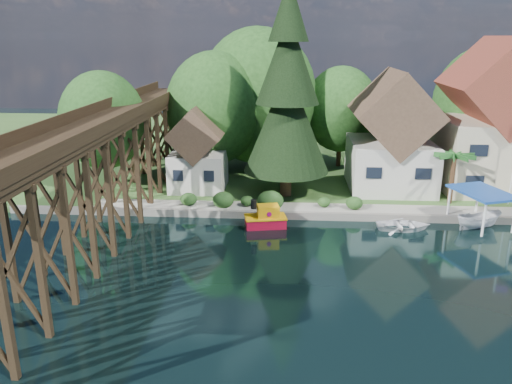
{
  "coord_description": "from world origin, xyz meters",
  "views": [
    {
      "loc": [
        -2.57,
        -30.49,
        14.36
      ],
      "look_at": [
        -5.0,
        6.0,
        2.89
      ],
      "focal_mm": 35.0,
      "sensor_mm": 36.0,
      "label": 1
    }
  ],
  "objects_px": {
    "house_center": "(491,126)",
    "palm_tree": "(455,157)",
    "house_left": "(392,140)",
    "conifer": "(287,96)",
    "trestle_bridge": "(110,161)",
    "boat_canopy": "(480,213)",
    "tugboat": "(266,218)",
    "boat_white_a": "(403,224)",
    "shed": "(198,154)"
  },
  "relations": [
    {
      "from": "house_center",
      "to": "boat_canopy",
      "type": "xyz_separation_m",
      "value": [
        -3.69,
        -9.62,
        -5.11
      ]
    },
    {
      "from": "trestle_bridge",
      "to": "boat_canopy",
      "type": "xyz_separation_m",
      "value": [
        28.31,
        1.7,
        -4.04
      ]
    },
    {
      "from": "house_left",
      "to": "tugboat",
      "type": "bearing_deg",
      "value": -138.78
    },
    {
      "from": "house_left",
      "to": "conifer",
      "type": "relative_size",
      "value": 0.59
    },
    {
      "from": "house_left",
      "to": "boat_canopy",
      "type": "xyz_separation_m",
      "value": [
        5.31,
        -9.12,
        -3.83
      ]
    },
    {
      "from": "shed",
      "to": "conifer",
      "type": "relative_size",
      "value": 0.42
    },
    {
      "from": "house_center",
      "to": "palm_tree",
      "type": "height_order",
      "value": "house_center"
    },
    {
      "from": "conifer",
      "to": "boat_canopy",
      "type": "distance_m",
      "value": 18.14
    },
    {
      "from": "house_left",
      "to": "house_center",
      "type": "xyz_separation_m",
      "value": [
        9.0,
        0.5,
        1.28
      ]
    },
    {
      "from": "house_center",
      "to": "palm_tree",
      "type": "bearing_deg",
      "value": -132.45
    },
    {
      "from": "shed",
      "to": "boat_canopy",
      "type": "bearing_deg",
      "value": -18.11
    },
    {
      "from": "trestle_bridge",
      "to": "boat_canopy",
      "type": "bearing_deg",
      "value": 3.45
    },
    {
      "from": "palm_tree",
      "to": "tugboat",
      "type": "height_order",
      "value": "palm_tree"
    },
    {
      "from": "trestle_bridge",
      "to": "tugboat",
      "type": "height_order",
      "value": "trestle_bridge"
    },
    {
      "from": "trestle_bridge",
      "to": "shed",
      "type": "distance_m",
      "value": 10.69
    },
    {
      "from": "palm_tree",
      "to": "boat_white_a",
      "type": "relative_size",
      "value": 1.14
    },
    {
      "from": "trestle_bridge",
      "to": "boat_canopy",
      "type": "height_order",
      "value": "trestle_bridge"
    },
    {
      "from": "tugboat",
      "to": "boat_canopy",
      "type": "distance_m",
      "value": 16.57
    },
    {
      "from": "conifer",
      "to": "boat_white_a",
      "type": "xyz_separation_m",
      "value": [
        9.2,
        -6.6,
        -9.0
      ]
    },
    {
      "from": "shed",
      "to": "house_center",
      "type": "bearing_deg",
      "value": 4.24
    },
    {
      "from": "trestle_bridge",
      "to": "shed",
      "type": "bearing_deg",
      "value": 61.81
    },
    {
      "from": "palm_tree",
      "to": "shed",
      "type": "bearing_deg",
      "value": 172.45
    },
    {
      "from": "conifer",
      "to": "tugboat",
      "type": "bearing_deg",
      "value": -102.35
    },
    {
      "from": "tugboat",
      "to": "boat_canopy",
      "type": "bearing_deg",
      "value": 2.47
    },
    {
      "from": "shed",
      "to": "palm_tree",
      "type": "height_order",
      "value": "shed"
    },
    {
      "from": "tugboat",
      "to": "boat_white_a",
      "type": "xyz_separation_m",
      "value": [
        10.67,
        0.13,
        -0.27
      ]
    },
    {
      "from": "tugboat",
      "to": "boat_canopy",
      "type": "height_order",
      "value": "boat_canopy"
    },
    {
      "from": "boat_canopy",
      "to": "conifer",
      "type": "bearing_deg",
      "value": 158.23
    },
    {
      "from": "trestle_bridge",
      "to": "house_left",
      "type": "height_order",
      "value": "house_left"
    },
    {
      "from": "shed",
      "to": "conifer",
      "type": "distance_m",
      "value": 10.09
    },
    {
      "from": "boat_canopy",
      "to": "house_center",
      "type": "bearing_deg",
      "value": 69.02
    },
    {
      "from": "house_left",
      "to": "palm_tree",
      "type": "relative_size",
      "value": 2.34
    },
    {
      "from": "house_left",
      "to": "palm_tree",
      "type": "height_order",
      "value": "house_left"
    },
    {
      "from": "house_center",
      "to": "boat_canopy",
      "type": "relative_size",
      "value": 2.51
    },
    {
      "from": "boat_canopy",
      "to": "tugboat",
      "type": "bearing_deg",
      "value": -177.53
    },
    {
      "from": "palm_tree",
      "to": "boat_white_a",
      "type": "bearing_deg",
      "value": -133.76
    },
    {
      "from": "trestle_bridge",
      "to": "house_left",
      "type": "xyz_separation_m",
      "value": [
        23.0,
        10.83,
        -0.21
      ]
    },
    {
      "from": "house_left",
      "to": "conifer",
      "type": "distance_m",
      "value": 11.1
    },
    {
      "from": "trestle_bridge",
      "to": "conifer",
      "type": "bearing_deg",
      "value": 30.25
    },
    {
      "from": "tugboat",
      "to": "boat_white_a",
      "type": "bearing_deg",
      "value": 0.69
    },
    {
      "from": "house_center",
      "to": "tugboat",
      "type": "height_order",
      "value": "house_center"
    },
    {
      "from": "palm_tree",
      "to": "boat_white_a",
      "type": "xyz_separation_m",
      "value": [
        -5.01,
        -5.23,
        -4.18
      ]
    },
    {
      "from": "shed",
      "to": "conifer",
      "type": "xyz_separation_m",
      "value": [
        8.24,
        -1.61,
        5.6
      ]
    },
    {
      "from": "boat_white_a",
      "to": "tugboat",
      "type": "bearing_deg",
      "value": 88.33
    },
    {
      "from": "trestle_bridge",
      "to": "shed",
      "type": "relative_size",
      "value": 5.63
    },
    {
      "from": "house_center",
      "to": "palm_tree",
      "type": "xyz_separation_m",
      "value": [
        -4.55,
        -4.98,
        -1.81
      ]
    },
    {
      "from": "house_left",
      "to": "conifer",
      "type": "xyz_separation_m",
      "value": [
        -9.76,
        -3.11,
        4.29
      ]
    },
    {
      "from": "house_center",
      "to": "trestle_bridge",
      "type": "bearing_deg",
      "value": -160.51
    },
    {
      "from": "tugboat",
      "to": "palm_tree",
      "type": "bearing_deg",
      "value": 18.88
    },
    {
      "from": "trestle_bridge",
      "to": "boat_white_a",
      "type": "xyz_separation_m",
      "value": [
        22.44,
        1.12,
        -4.92
      ]
    }
  ]
}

